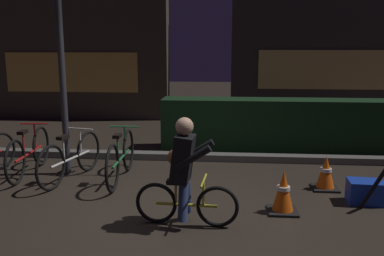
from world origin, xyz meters
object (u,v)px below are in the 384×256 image
parked_bike_center_right (121,157)px  traffic_cone_far (326,173)px  parked_bike_left_mid (29,153)px  traffic_cone_near (283,192)px  closed_umbrella (379,180)px  street_post (63,83)px  parked_bike_center_left (71,158)px  cyclist (184,171)px  blue_crate (365,192)px

parked_bike_center_right → traffic_cone_far: 3.02m
parked_bike_left_mid → parked_bike_center_right: parked_bike_center_right is taller
traffic_cone_near → closed_umbrella: 1.19m
street_post → traffic_cone_near: size_ratio=5.44×
parked_bike_center_left → traffic_cone_near: size_ratio=3.02×
parked_bike_center_left → cyclist: size_ratio=1.30×
parked_bike_center_right → closed_umbrella: 3.58m
parked_bike_center_right → blue_crate: bearing=-102.2°
traffic_cone_far → parked_bike_left_mid: bearing=176.1°
parked_bike_center_right → parked_bike_left_mid: bearing=82.1°
traffic_cone_far → traffic_cone_near: bearing=-128.4°
street_post → parked_bike_center_left: (0.18, -0.29, -1.11)m
traffic_cone_near → cyclist: (-1.17, -0.45, 0.37)m
parked_bike_center_left → cyclist: cyclist is taller
traffic_cone_near → street_post: bearing=158.2°
street_post → traffic_cone_near: bearing=-21.8°
cyclist → closed_umbrella: cyclist is taller
street_post → cyclist: size_ratio=2.34×
traffic_cone_far → blue_crate: bearing=-52.0°
street_post → cyclist: (2.08, -1.75, -0.83)m
parked_bike_left_mid → cyclist: (2.67, -1.66, 0.27)m
street_post → parked_bike_center_left: 1.16m
parked_bike_center_left → closed_umbrella: bearing=-88.9°
parked_bike_center_left → closed_umbrella: closed_umbrella is taller
parked_bike_center_right → closed_umbrella: (3.46, -0.89, 0.04)m
closed_umbrella → street_post: bearing=178.2°
parked_bike_center_right → cyclist: 1.89m
parked_bike_left_mid → parked_bike_center_left: 0.80m
parked_bike_left_mid → parked_bike_center_right: size_ratio=0.99×
parked_bike_center_right → blue_crate: 3.47m
traffic_cone_far → parked_bike_center_right: bearing=177.4°
parked_bike_left_mid → parked_bike_center_left: size_ratio=1.05×
closed_umbrella → traffic_cone_near: bearing=-159.9°
parked_bike_left_mid → traffic_cone_near: 4.02m
blue_crate → traffic_cone_near: bearing=-160.2°
parked_bike_center_right → blue_crate: (3.40, -0.64, -0.21)m
street_post → parked_bike_center_left: bearing=-58.5°
blue_crate → closed_umbrella: 0.35m
traffic_cone_near → blue_crate: bearing=19.8°
parked_bike_center_left → blue_crate: bearing=-85.8°
parked_bike_center_left → parked_bike_left_mid: bearing=87.0°
parked_bike_center_right → blue_crate: parked_bike_center_right is taller
traffic_cone_near → parked_bike_center_left: bearing=161.8°
traffic_cone_far → blue_crate: 0.65m
street_post → closed_umbrella: size_ratio=3.43×
street_post → parked_bike_left_mid: bearing=-172.1°
parked_bike_center_left → cyclist: (1.90, -1.45, 0.28)m
traffic_cone_far → cyclist: cyclist is taller
street_post → cyclist: bearing=-40.1°
cyclist → closed_umbrella: size_ratio=1.47×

